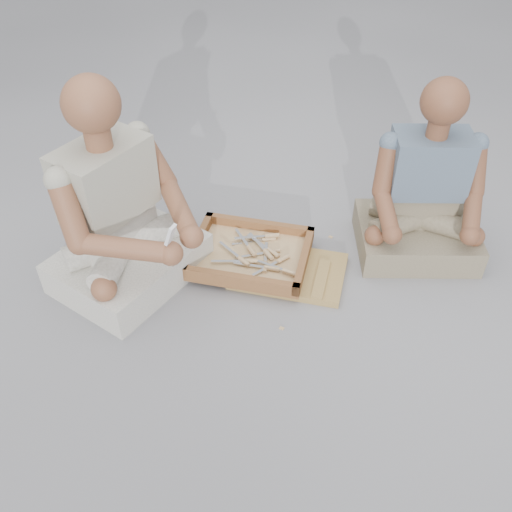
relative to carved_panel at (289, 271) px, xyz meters
The scene contains 32 objects.
ground 0.43m from the carved_panel, 89.02° to the right, with size 60.00×60.00×0.00m, color #99999E.
carved_panel is the anchor object (origin of this frame).
tool_tray 0.20m from the carved_panel, behind, with size 0.65×0.58×0.07m.
chisel_0 0.07m from the carved_panel, 169.80° to the right, with size 0.10×0.21×0.02m.
chisel_1 0.13m from the carved_panel, 164.92° to the left, with size 0.21×0.09×0.02m.
chisel_2 0.13m from the carved_panel, 169.77° to the left, with size 0.17×0.16×0.02m.
chisel_3 0.12m from the carved_panel, 148.65° to the right, with size 0.11×0.21×0.02m.
chisel_4 0.22m from the carved_panel, 146.36° to the left, with size 0.19×0.14×0.02m.
chisel_5 0.09m from the carved_panel, 78.08° to the right, with size 0.22×0.02×0.02m.
chisel_6 0.22m from the carved_panel, behind, with size 0.19×0.14×0.02m.
chisel_7 0.21m from the carved_panel, 153.05° to the right, with size 0.20×0.12×0.02m.
chisel_8 0.22m from the carved_panel, 151.21° to the left, with size 0.18×0.16×0.02m.
chisel_9 0.14m from the carved_panel, behind, with size 0.20×0.13×0.02m.
chisel_10 0.12m from the carved_panel, 130.61° to the right, with size 0.22×0.08×0.02m.
chisel_11 0.24m from the carved_panel, 156.13° to the right, with size 0.21×0.10×0.02m.
wood_chip_0 0.06m from the carved_panel, 27.60° to the left, with size 0.02×0.01×0.00m, color #D5C17D.
wood_chip_1 0.48m from the carved_panel, 154.71° to the left, with size 0.02×0.01×0.00m, color #D5C17D.
wood_chip_2 0.36m from the carved_panel, 167.29° to the right, with size 0.02×0.01×0.00m, color #D5C17D.
wood_chip_3 0.37m from the carved_panel, 166.46° to the right, with size 0.02×0.01×0.00m, color #D5C17D.
wood_chip_4 0.13m from the carved_panel, behind, with size 0.02×0.01×0.00m, color #D5C17D.
wood_chip_5 0.12m from the carved_panel, 161.78° to the left, with size 0.02×0.01×0.00m, color #D5C17D.
wood_chip_6 0.54m from the carved_panel, behind, with size 0.02×0.01×0.00m, color #D5C17D.
wood_chip_7 0.36m from the carved_panel, 79.04° to the left, with size 0.02×0.01×0.00m, color #D5C17D.
wood_chip_8 0.27m from the carved_panel, behind, with size 0.02×0.01×0.00m, color #D5C17D.
wood_chip_9 0.47m from the carved_panel, behind, with size 0.02×0.01×0.00m, color #D5C17D.
wood_chip_10 0.32m from the carved_panel, 163.04° to the left, with size 0.02×0.01×0.00m, color #D5C17D.
wood_chip_11 0.07m from the carved_panel, 147.29° to the left, with size 0.02×0.01×0.00m, color #D5C17D.
wood_chip_12 0.35m from the carved_panel, 68.59° to the right, with size 0.02×0.01×0.00m, color #D5C17D.
wood_chip_13 0.06m from the carved_panel, 169.81° to the left, with size 0.02×0.01×0.00m, color #D5C17D.
craftsman 0.81m from the carved_panel, 150.36° to the right, with size 0.68×0.68×0.98m.
companion 0.72m from the carved_panel, 46.29° to the left, with size 0.70×0.66×0.87m.
mobile_phone 0.71m from the carved_panel, 122.21° to the right, with size 0.05×0.04×0.10m.
Camera 1 is at (0.81, -1.39, 1.85)m, focal length 40.00 mm.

